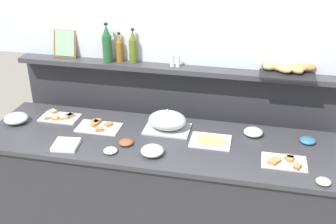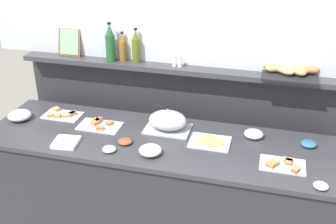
% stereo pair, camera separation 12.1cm
% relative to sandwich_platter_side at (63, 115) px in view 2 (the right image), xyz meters
% --- Properties ---
extents(ground_plane, '(12.00, 12.00, 0.00)m').
position_rel_sandwich_platter_side_xyz_m(ground_plane, '(0.87, 0.44, -0.93)').
color(ground_plane, gray).
extents(buffet_counter, '(2.60, 0.76, 0.92)m').
position_rel_sandwich_platter_side_xyz_m(buffet_counter, '(0.87, -0.16, -0.47)').
color(buffet_counter, '#2D2D33').
rests_on(buffet_counter, ground_plane).
extents(back_ledge_unit, '(2.62, 0.22, 1.31)m').
position_rel_sandwich_platter_side_xyz_m(back_ledge_unit, '(0.87, 0.40, -0.24)').
color(back_ledge_unit, '#2D2D33').
rests_on(back_ledge_unit, ground_plane).
extents(sandwich_platter_side, '(0.30, 0.18, 0.04)m').
position_rel_sandwich_platter_side_xyz_m(sandwich_platter_side, '(0.00, 0.00, 0.00)').
color(sandwich_platter_side, silver).
rests_on(sandwich_platter_side, buffet_counter).
extents(sandwich_platter_rear, '(0.29, 0.19, 0.04)m').
position_rel_sandwich_platter_side_xyz_m(sandwich_platter_rear, '(1.72, -0.28, -0.00)').
color(sandwich_platter_rear, silver).
rests_on(sandwich_platter_rear, buffet_counter).
extents(sandwich_platter_front, '(0.32, 0.19, 0.04)m').
position_rel_sandwich_platter_side_xyz_m(sandwich_platter_front, '(0.36, -0.08, -0.00)').
color(sandwich_platter_front, white).
rests_on(sandwich_platter_front, buffet_counter).
extents(cold_cuts_platter, '(0.29, 0.22, 0.02)m').
position_rel_sandwich_platter_side_xyz_m(cold_cuts_platter, '(1.21, -0.11, -0.00)').
color(cold_cuts_platter, white).
rests_on(cold_cuts_platter, buffet_counter).
extents(serving_cloche, '(0.34, 0.24, 0.17)m').
position_rel_sandwich_platter_side_xyz_m(serving_cloche, '(0.87, -0.00, 0.06)').
color(serving_cloche, '#B7BABF').
rests_on(serving_cloche, buffet_counter).
extents(glass_bowl_large, '(0.18, 0.18, 0.07)m').
position_rel_sandwich_platter_side_xyz_m(glass_bowl_large, '(-0.30, -0.14, 0.02)').
color(glass_bowl_large, silver).
rests_on(glass_bowl_large, buffet_counter).
extents(glass_bowl_medium, '(0.14, 0.14, 0.06)m').
position_rel_sandwich_platter_side_xyz_m(glass_bowl_medium, '(1.51, 0.05, 0.01)').
color(glass_bowl_medium, silver).
rests_on(glass_bowl_medium, buffet_counter).
extents(glass_bowl_small, '(0.16, 0.16, 0.06)m').
position_rel_sandwich_platter_side_xyz_m(glass_bowl_small, '(0.85, -0.36, 0.02)').
color(glass_bowl_small, silver).
rests_on(glass_bowl_small, buffet_counter).
extents(condiment_bowl_dark, '(0.09, 0.09, 0.03)m').
position_rel_sandwich_platter_side_xyz_m(condiment_bowl_dark, '(1.94, -0.46, 0.00)').
color(condiment_bowl_dark, silver).
rests_on(condiment_bowl_dark, buffet_counter).
extents(condiment_bowl_teal, '(0.09, 0.09, 0.03)m').
position_rel_sandwich_platter_side_xyz_m(condiment_bowl_teal, '(0.57, -0.40, 0.00)').
color(condiment_bowl_teal, silver).
rests_on(condiment_bowl_teal, buffet_counter).
extents(condiment_bowl_red, '(0.10, 0.10, 0.04)m').
position_rel_sandwich_platter_side_xyz_m(condiment_bowl_red, '(0.64, -0.28, 0.01)').
color(condiment_bowl_red, brown).
rests_on(condiment_bowl_red, buffet_counter).
extents(condiment_bowl_cream, '(0.11, 0.11, 0.04)m').
position_rel_sandwich_platter_side_xyz_m(condiment_bowl_cream, '(1.89, 0.02, 0.01)').
color(condiment_bowl_cream, teal).
rests_on(condiment_bowl_cream, buffet_counter).
extents(napkin_stack, '(0.19, 0.19, 0.03)m').
position_rel_sandwich_platter_side_xyz_m(napkin_stack, '(0.23, -0.39, 0.00)').
color(napkin_stack, white).
rests_on(napkin_stack, buffet_counter).
extents(wine_bottle_green, '(0.08, 0.08, 0.32)m').
position_rel_sandwich_platter_side_xyz_m(wine_bottle_green, '(0.32, 0.31, 0.52)').
color(wine_bottle_green, '#23562D').
rests_on(wine_bottle_green, back_ledge_unit).
extents(vinegar_bottle_amber, '(0.06, 0.06, 0.24)m').
position_rel_sandwich_platter_side_xyz_m(vinegar_bottle_amber, '(0.41, 0.35, 0.48)').
color(vinegar_bottle_amber, '#8E5B23').
rests_on(vinegar_bottle_amber, back_ledge_unit).
extents(olive_oil_bottle, '(0.06, 0.06, 0.28)m').
position_rel_sandwich_platter_side_xyz_m(olive_oil_bottle, '(0.52, 0.34, 0.50)').
color(olive_oil_bottle, '#56661E').
rests_on(olive_oil_bottle, back_ledge_unit).
extents(salt_shaker, '(0.03, 0.03, 0.09)m').
position_rel_sandwich_platter_side_xyz_m(salt_shaker, '(0.84, 0.32, 0.42)').
color(salt_shaker, white).
rests_on(salt_shaker, back_ledge_unit).
extents(pepper_shaker, '(0.03, 0.03, 0.09)m').
position_rel_sandwich_platter_side_xyz_m(pepper_shaker, '(0.89, 0.32, 0.42)').
color(pepper_shaker, white).
rests_on(pepper_shaker, back_ledge_unit).
extents(bread_basket, '(0.44, 0.29, 0.08)m').
position_rel_sandwich_platter_side_xyz_m(bread_basket, '(1.71, 0.36, 0.41)').
color(bread_basket, black).
rests_on(bread_basket, back_ledge_unit).
extents(framed_picture, '(0.19, 0.07, 0.23)m').
position_rel_sandwich_platter_side_xyz_m(framed_picture, '(-0.06, 0.36, 0.49)').
color(framed_picture, brown).
rests_on(framed_picture, back_ledge_unit).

